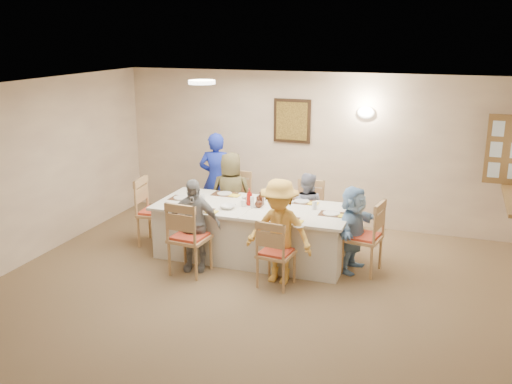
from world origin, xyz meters
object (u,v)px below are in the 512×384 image
(chair_front_right, at_px, (276,252))
(diner_right_end, at_px, (353,229))
(dining_table, at_px, (253,231))
(diner_back_left, at_px, (231,195))
(chair_left_end, at_px, (156,211))
(chair_front_left, at_px, (190,236))
(chair_back_left, at_px, (234,204))
(chair_right_end, at_px, (363,236))
(condiment_ketchup, at_px, (249,197))
(chair_back_right, at_px, (308,213))
(diner_front_right, at_px, (279,232))
(caregiver, at_px, (216,179))
(diner_front_left, at_px, (193,225))
(diner_back_right, at_px, (306,210))

(chair_front_right, distance_m, diner_right_end, 1.15)
(chair_front_right, bearing_deg, diner_right_end, -129.36)
(dining_table, distance_m, diner_back_left, 0.95)
(dining_table, bearing_deg, chair_left_end, 180.00)
(dining_table, xyz_separation_m, chair_front_left, (-0.60, -0.80, 0.13))
(dining_table, relative_size, chair_back_left, 2.75)
(chair_left_end, bearing_deg, chair_right_end, -95.92)
(dining_table, xyz_separation_m, diner_right_end, (1.42, 0.00, 0.21))
(chair_right_end, xyz_separation_m, condiment_ketchup, (-1.61, 0.03, 0.38))
(chair_back_right, xyz_separation_m, diner_front_right, (-0.00, -1.48, 0.21))
(chair_back_left, bearing_deg, condiment_ketchup, -55.30)
(diner_right_end, bearing_deg, caregiver, 76.85)
(chair_back_right, distance_m, chair_front_left, 2.00)
(chair_front_right, distance_m, diner_front_right, 0.26)
(dining_table, xyz_separation_m, condiment_ketchup, (-0.06, 0.03, 0.50))
(chair_left_end, xyz_separation_m, condiment_ketchup, (1.49, 0.03, 0.37))
(chair_left_end, relative_size, diner_front_left, 0.81)
(chair_back_right, xyz_separation_m, chair_left_end, (-2.15, -0.80, 0.04))
(chair_back_right, bearing_deg, diner_right_end, -47.57)
(chair_left_end, distance_m, diner_back_left, 1.18)
(chair_front_right, relative_size, chair_left_end, 0.88)
(chair_front_left, xyz_separation_m, chair_left_end, (-0.95, 0.80, 0.00))
(chair_back_left, relative_size, caregiver, 0.64)
(chair_back_right, height_order, chair_front_right, chair_back_right)
(chair_back_left, xyz_separation_m, caregiver, (-0.45, 0.35, 0.28))
(dining_table, height_order, chair_right_end, chair_right_end)
(diner_back_right, distance_m, diner_right_end, 1.07)
(chair_front_right, height_order, diner_front_right, diner_front_right)
(chair_front_right, xyz_separation_m, chair_left_end, (-2.15, 0.80, 0.06))
(chair_left_end, bearing_deg, chair_front_left, -136.02)
(dining_table, distance_m, chair_back_right, 1.00)
(dining_table, relative_size, diner_right_end, 2.33)
(chair_right_end, bearing_deg, caregiver, -104.30)
(diner_front_right, height_order, diner_right_end, diner_front_right)
(chair_right_end, bearing_deg, diner_back_right, -116.04)
(chair_back_left, bearing_deg, diner_back_left, -90.27)
(diner_front_right, xyz_separation_m, diner_right_end, (0.82, 0.68, -0.09))
(chair_front_left, relative_size, diner_front_right, 0.75)
(diner_front_right, bearing_deg, chair_front_right, -85.92)
(diner_front_left, bearing_deg, chair_back_right, 40.18)
(chair_back_right, height_order, diner_back_right, diner_back_right)
(diner_front_left, bearing_deg, caregiver, 93.03)
(diner_back_left, bearing_deg, dining_table, 119.52)
(diner_back_left, bearing_deg, diner_right_end, 149.49)
(dining_table, bearing_deg, diner_front_right, -48.58)
(dining_table, distance_m, condiment_ketchup, 0.50)
(chair_left_end, xyz_separation_m, diner_back_left, (0.95, 0.68, 0.16))
(diner_back_right, height_order, condiment_ketchup, diner_back_right)
(dining_table, height_order, condiment_ketchup, condiment_ketchup)
(diner_back_left, distance_m, diner_front_right, 1.81)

